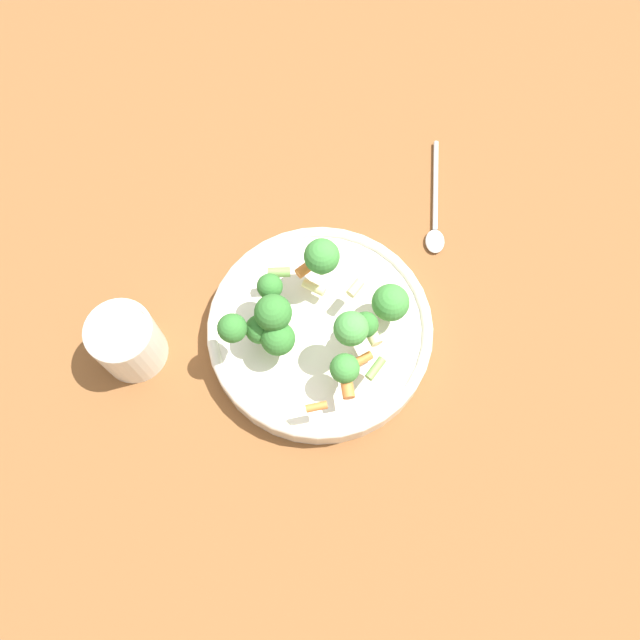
{
  "coord_description": "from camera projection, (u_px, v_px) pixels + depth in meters",
  "views": [
    {
      "loc": [
        -0.05,
        -0.27,
        0.76
      ],
      "look_at": [
        0.0,
        0.0,
        0.06
      ],
      "focal_mm": 35.0,
      "sensor_mm": 36.0,
      "label": 1
    }
  ],
  "objects": [
    {
      "name": "bowl",
      "position": [
        320.0,
        330.0,
        0.79
      ],
      "size": [
        0.28,
        0.28,
        0.04
      ],
      "color": "silver",
      "rests_on": "ground_plane"
    },
    {
      "name": "spoon",
      "position": [
        435.0,
        216.0,
        0.86
      ],
      "size": [
        0.06,
        0.18,
        0.01
      ],
      "rotation": [
        0.0,
        0.0,
        10.75
      ],
      "color": "silver",
      "rests_on": "ground_plane"
    },
    {
      "name": "ground_plane",
      "position": [
        320.0,
        336.0,
        0.8
      ],
      "size": [
        3.0,
        3.0,
        0.0
      ],
      "primitive_type": "plane",
      "color": "brown"
    },
    {
      "name": "pasta_salad",
      "position": [
        316.0,
        315.0,
        0.72
      ],
      "size": [
        0.23,
        0.2,
        0.09
      ],
      "color": "#8CB766",
      "rests_on": "bowl"
    },
    {
      "name": "cup",
      "position": [
        127.0,
        341.0,
        0.76
      ],
      "size": [
        0.08,
        0.08,
        0.08
      ],
      "color": "silver",
      "rests_on": "ground_plane"
    }
  ]
}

